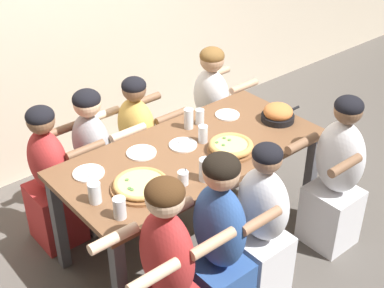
% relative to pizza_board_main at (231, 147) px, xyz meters
% --- Properties ---
extents(ground_plane, '(18.00, 18.00, 0.00)m').
position_rel_pizza_board_main_xyz_m(ground_plane, '(-0.19, 0.17, -0.81)').
color(ground_plane, '#514C47').
rests_on(ground_plane, ground).
extents(dining_table, '(1.82, 0.85, 0.78)m').
position_rel_pizza_board_main_xyz_m(dining_table, '(-0.19, 0.17, -0.13)').
color(dining_table, brown).
rests_on(dining_table, ground).
extents(pizza_board_main, '(0.31, 0.31, 0.07)m').
position_rel_pizza_board_main_xyz_m(pizza_board_main, '(0.00, 0.00, 0.00)').
color(pizza_board_main, brown).
rests_on(pizza_board_main, dining_table).
extents(pizza_board_second, '(0.37, 0.37, 0.05)m').
position_rel_pizza_board_main_xyz_m(pizza_board_second, '(-0.70, 0.04, -0.01)').
color(pizza_board_second, brown).
rests_on(pizza_board_second, dining_table).
extents(skillet_bowl, '(0.35, 0.24, 0.13)m').
position_rel_pizza_board_main_xyz_m(skillet_bowl, '(0.55, 0.09, 0.02)').
color(skillet_bowl, black).
rests_on(skillet_bowl, dining_table).
extents(empty_plate_a, '(0.20, 0.20, 0.02)m').
position_rel_pizza_board_main_xyz_m(empty_plate_a, '(-0.47, 0.36, -0.03)').
color(empty_plate_a, white).
rests_on(empty_plate_a, dining_table).
extents(empty_plate_b, '(0.18, 0.18, 0.02)m').
position_rel_pizza_board_main_xyz_m(empty_plate_b, '(0.32, 0.37, -0.03)').
color(empty_plate_b, white).
rests_on(empty_plate_b, dining_table).
extents(empty_plate_c, '(0.20, 0.20, 0.02)m').
position_rel_pizza_board_main_xyz_m(empty_plate_c, '(-0.86, 0.38, -0.03)').
color(empty_plate_c, white).
rests_on(empty_plate_c, dining_table).
extents(empty_plate_d, '(0.19, 0.19, 0.02)m').
position_rel_pizza_board_main_xyz_m(empty_plate_d, '(-0.20, 0.26, -0.03)').
color(empty_plate_d, white).
rests_on(empty_plate_d, dining_table).
extents(cocktail_glass_blue, '(0.07, 0.07, 0.11)m').
position_rel_pizza_board_main_xyz_m(cocktail_glass_blue, '(-0.47, -0.08, 0.00)').
color(cocktail_glass_blue, silver).
rests_on(cocktail_glass_blue, dining_table).
extents(drinking_glass_a, '(0.08, 0.08, 0.13)m').
position_rel_pizza_board_main_xyz_m(drinking_glass_a, '(-0.97, 0.11, 0.02)').
color(drinking_glass_a, silver).
rests_on(drinking_glass_a, dining_table).
extents(drinking_glass_b, '(0.07, 0.07, 0.15)m').
position_rel_pizza_board_main_xyz_m(drinking_glass_b, '(-0.02, 0.42, 0.04)').
color(drinking_glass_b, silver).
rests_on(drinking_glass_b, dining_table).
extents(drinking_glass_c, '(0.08, 0.08, 0.15)m').
position_rel_pizza_board_main_xyz_m(drinking_glass_c, '(-0.34, -0.13, 0.03)').
color(drinking_glass_c, silver).
rests_on(drinking_glass_c, dining_table).
extents(drinking_glass_d, '(0.07, 0.07, 0.12)m').
position_rel_pizza_board_main_xyz_m(drinking_glass_d, '(-0.06, 0.21, 0.02)').
color(drinking_glass_d, silver).
rests_on(drinking_glass_d, dining_table).
extents(drinking_glass_e, '(0.07, 0.07, 0.13)m').
position_rel_pizza_board_main_xyz_m(drinking_glass_e, '(-0.94, -0.10, 0.02)').
color(drinking_glass_e, silver).
rests_on(drinking_glass_e, dining_table).
extents(drinking_glass_f, '(0.06, 0.06, 0.11)m').
position_rel_pizza_board_main_xyz_m(drinking_glass_f, '(0.09, 0.42, 0.01)').
color(drinking_glass_f, silver).
rests_on(drinking_glass_f, dining_table).
extents(diner_near_center, '(0.51, 0.40, 1.13)m').
position_rel_pizza_board_main_xyz_m(diner_near_center, '(-0.18, -0.47, -0.30)').
color(diner_near_center, silver).
rests_on(diner_near_center, ground).
extents(diner_near_right, '(0.51, 0.40, 1.18)m').
position_rel_pizza_board_main_xyz_m(diner_near_right, '(0.56, -0.47, -0.27)').
color(diner_near_right, silver).
rests_on(diner_near_right, ground).
extents(diner_near_midleft, '(0.51, 0.40, 1.20)m').
position_rel_pizza_board_main_xyz_m(diner_near_midleft, '(-0.54, -0.47, -0.26)').
color(diner_near_midleft, '#2D5193').
rests_on(diner_near_midleft, ground).
extents(diner_far_left, '(0.51, 0.40, 1.09)m').
position_rel_pizza_board_main_xyz_m(diner_far_left, '(-0.93, 0.82, -0.31)').
color(diner_far_left, '#B22D2D').
rests_on(diner_far_left, ground).
extents(diner_near_left, '(0.51, 0.40, 1.22)m').
position_rel_pizza_board_main_xyz_m(diner_near_left, '(-0.91, -0.47, -0.25)').
color(diner_near_left, '#B22D2D').
rests_on(diner_near_left, ground).
extents(diner_far_right, '(0.51, 0.40, 1.12)m').
position_rel_pizza_board_main_xyz_m(diner_far_right, '(0.57, 0.82, -0.30)').
color(diner_far_right, silver).
rests_on(diner_far_right, ground).
extents(diner_far_midleft, '(0.51, 0.40, 1.11)m').
position_rel_pizza_board_main_xyz_m(diner_far_midleft, '(-0.58, 0.82, -0.31)').
color(diner_far_midleft, '#99999E').
rests_on(diner_far_midleft, ground).
extents(diner_far_center, '(0.51, 0.40, 1.08)m').
position_rel_pizza_board_main_xyz_m(diner_far_center, '(-0.19, 0.82, -0.32)').
color(diner_far_center, gold).
rests_on(diner_far_center, ground).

